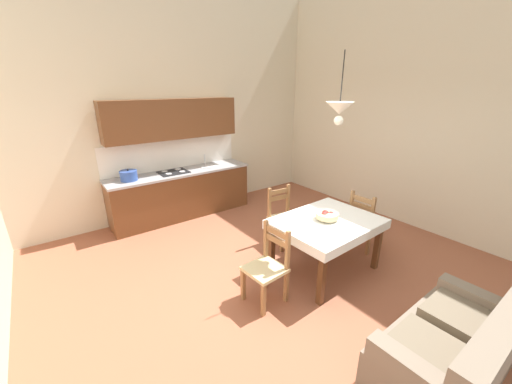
% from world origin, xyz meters
% --- Properties ---
extents(ground_plane, '(6.47, 6.29, 0.10)m').
position_xyz_m(ground_plane, '(0.00, 0.00, -0.05)').
color(ground_plane, '#99563D').
extents(wall_back, '(6.47, 0.12, 4.19)m').
position_xyz_m(wall_back, '(0.00, 2.90, 2.10)').
color(wall_back, beige).
rests_on(wall_back, ground_plane).
extents(wall_right, '(0.12, 6.29, 4.19)m').
position_xyz_m(wall_right, '(3.00, 0.00, 2.10)').
color(wall_right, beige).
rests_on(wall_right, ground_plane).
extents(kitchen_cabinetry, '(2.67, 0.63, 2.20)m').
position_xyz_m(kitchen_cabinetry, '(-0.24, 2.57, 0.86)').
color(kitchen_cabinetry, brown).
rests_on(kitchen_cabinetry, ground_plane).
extents(dining_table, '(1.39, 1.10, 0.75)m').
position_xyz_m(dining_table, '(0.57, -0.35, 0.63)').
color(dining_table, '#56331C').
rests_on(dining_table, ground_plane).
extents(dining_chair_tv_side, '(0.45, 0.45, 0.93)m').
position_xyz_m(dining_chair_tv_side, '(-0.45, -0.37, 0.44)').
color(dining_chair_tv_side, '#D1BC89').
rests_on(dining_chair_tv_side, ground_plane).
extents(dining_chair_kitchen_side, '(0.46, 0.46, 0.93)m').
position_xyz_m(dining_chair_kitchen_side, '(0.61, 0.54, 0.44)').
color(dining_chair_kitchen_side, '#D1BC89').
rests_on(dining_chair_kitchen_side, ground_plane).
extents(dining_chair_window_side, '(0.43, 0.43, 0.93)m').
position_xyz_m(dining_chair_window_side, '(1.52, -0.31, 0.44)').
color(dining_chair_window_side, '#D1BC89').
rests_on(dining_chair_window_side, ground_plane).
extents(small_couch, '(1.43, 0.80, 0.78)m').
position_xyz_m(small_couch, '(0.16, -2.11, 0.31)').
color(small_couch, '#7A6B5B').
rests_on(small_couch, ground_plane).
extents(fruit_bowl, '(0.30, 0.30, 0.12)m').
position_xyz_m(fruit_bowl, '(0.58, -0.34, 0.81)').
color(fruit_bowl, beige).
rests_on(fruit_bowl, dining_table).
extents(pendant_lamp, '(0.32, 0.32, 0.80)m').
position_xyz_m(pendant_lamp, '(0.57, -0.39, 2.17)').
color(pendant_lamp, black).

